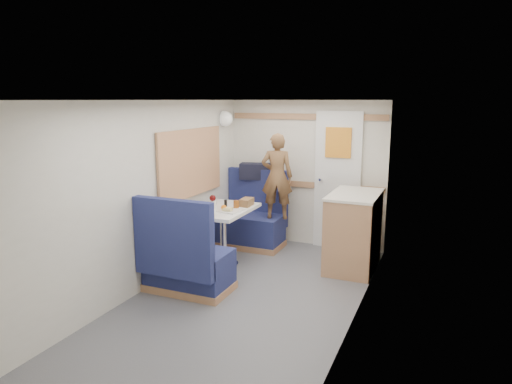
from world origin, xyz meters
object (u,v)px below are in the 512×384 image
at_px(duffel_bag, 257,171).
at_px(bread_loaf, 246,202).
at_px(bench_far, 252,224).
at_px(tray, 232,210).
at_px(beer_glass, 236,205).
at_px(wine_glass, 213,199).
at_px(tumbler_left, 193,208).
at_px(dinette_table, 223,221).
at_px(person, 277,176).
at_px(orange_fruit, 224,208).
at_px(galley_counter, 353,230).
at_px(pepper_grinder, 226,204).
at_px(salt_grinder, 215,205).
at_px(cheese_block, 227,209).
at_px(bench_near, 186,265).
at_px(dome_light, 225,119).

xyz_separation_m(duffel_bag, bread_loaf, (0.24, -0.89, -0.24)).
distance_m(bench_far, bread_loaf, 0.81).
xyz_separation_m(tray, beer_glass, (0.01, 0.10, 0.04)).
xyz_separation_m(wine_glass, bread_loaf, (0.31, 0.29, -0.08)).
xyz_separation_m(tray, tumbler_left, (-0.38, -0.25, 0.05)).
relative_size(dinette_table, wine_glass, 5.48).
distance_m(person, orange_fruit, 1.02).
relative_size(dinette_table, beer_glass, 8.71).
distance_m(wine_glass, bread_loaf, 0.43).
distance_m(tumbler_left, beer_glass, 0.52).
relative_size(galley_counter, bread_loaf, 4.14).
bearing_deg(bread_loaf, pepper_grinder, -135.99).
relative_size(pepper_grinder, salt_grinder, 1.02).
height_order(tray, orange_fruit, orange_fruit).
xyz_separation_m(cheese_block, pepper_grinder, (-0.12, 0.19, 0.01)).
height_order(tumbler_left, bread_loaf, tumbler_left).
bearing_deg(bread_loaf, bench_far, 107.98).
height_order(cheese_block, tumbler_left, tumbler_left).
bearing_deg(salt_grinder, tray, -4.02).
xyz_separation_m(dinette_table, person, (0.39, 0.79, 0.45)).
xyz_separation_m(person, tray, (-0.24, -0.86, -0.29)).
bearing_deg(beer_glass, orange_fruit, -111.64).
relative_size(dinette_table, pepper_grinder, 9.29).
bearing_deg(dinette_table, duffel_bag, 91.88).
xyz_separation_m(galley_counter, beer_glass, (-1.31, -0.52, 0.31)).
distance_m(galley_counter, salt_grinder, 1.69).
relative_size(tray, bread_loaf, 1.39).
bearing_deg(bench_near, salt_grinder, 95.84).
relative_size(galley_counter, salt_grinder, 9.45).
bearing_deg(dinette_table, beer_glass, 11.37).
height_order(tray, wine_glass, wine_glass).
bearing_deg(cheese_block, person, 74.53).
relative_size(cheese_block, pepper_grinder, 1.13).
bearing_deg(galley_counter, dinette_table, -159.46).
xyz_separation_m(dinette_table, duffel_bag, (-0.04, 1.12, 0.44)).
height_order(dinette_table, orange_fruit, orange_fruit).
relative_size(bench_far, salt_grinder, 10.78).
height_order(galley_counter, tray, galley_counter).
bearing_deg(salt_grinder, dome_light, 108.76).
xyz_separation_m(cheese_block, salt_grinder, (-0.22, 0.09, 0.01)).
distance_m(bench_near, dome_light, 2.28).
relative_size(bench_far, pepper_grinder, 10.60).
bearing_deg(wine_glass, salt_grinder, 8.39).
distance_m(galley_counter, wine_glass, 1.73).
bearing_deg(cheese_block, salt_grinder, 156.50).
distance_m(bench_far, pepper_grinder, 0.94).
bearing_deg(salt_grinder, bench_near, -84.16).
bearing_deg(duffel_bag, tumbler_left, -110.87).
bearing_deg(bench_far, galley_counter, -12.10).
height_order(bench_near, dome_light, dome_light).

